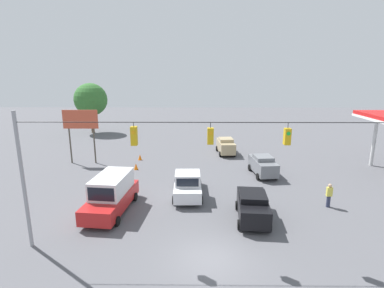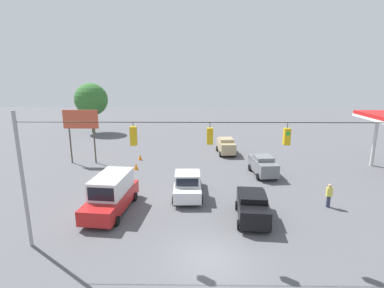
% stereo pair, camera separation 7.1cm
% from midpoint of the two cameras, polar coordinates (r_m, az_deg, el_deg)
% --- Properties ---
extents(ground_plane, '(140.00, 140.00, 0.00)m').
position_cam_midpoint_polar(ground_plane, '(17.20, 3.26, -20.99)').
color(ground_plane, '#56565B').
extents(overhead_signal_span, '(20.57, 0.38, 7.82)m').
position_cam_midpoint_polar(overhead_signal_span, '(16.06, 3.11, -4.20)').
color(overhead_signal_span, '#939399').
rests_on(overhead_signal_span, ground_plane).
extents(sedan_tan_oncoming_deep, '(2.20, 4.23, 1.93)m').
position_cam_midpoint_polar(sedan_tan_oncoming_deep, '(36.66, 6.38, -0.31)').
color(sedan_tan_oncoming_deep, tan).
rests_on(sedan_tan_oncoming_deep, ground_plane).
extents(sedan_black_crossing_near, '(2.41, 4.51, 1.85)m').
position_cam_midpoint_polar(sedan_black_crossing_near, '(20.95, 11.38, -11.50)').
color(sedan_black_crossing_near, black).
rests_on(sedan_black_crossing_near, ground_plane).
extents(sedan_grey_oncoming_far, '(2.31, 4.39, 1.91)m').
position_cam_midpoint_polar(sedan_grey_oncoming_far, '(29.76, 13.27, -3.91)').
color(sedan_grey_oncoming_far, slate).
rests_on(sedan_grey_oncoming_far, ground_plane).
extents(pickup_truck_white_withflow_mid, '(2.41, 5.39, 2.12)m').
position_cam_midpoint_polar(pickup_truck_white_withflow_mid, '(24.24, -0.93, -7.66)').
color(pickup_truck_white_withflow_mid, silver).
rests_on(pickup_truck_white_withflow_mid, ground_plane).
extents(box_truck_red_parked_shoulder, '(2.92, 6.24, 2.63)m').
position_cam_midpoint_polar(box_truck_red_parked_shoulder, '(22.40, -15.15, -9.07)').
color(box_truck_red_parked_shoulder, red).
rests_on(box_truck_red_parked_shoulder, ground_plane).
extents(traffic_cone_nearest, '(0.42, 0.42, 0.66)m').
position_cam_midpoint_polar(traffic_cone_nearest, '(22.08, -16.11, -12.26)').
color(traffic_cone_nearest, orange).
rests_on(traffic_cone_nearest, ground_plane).
extents(traffic_cone_second, '(0.42, 0.42, 0.66)m').
position_cam_midpoint_polar(traffic_cone_second, '(25.24, -14.16, -8.78)').
color(traffic_cone_second, orange).
rests_on(traffic_cone_second, ground_plane).
extents(traffic_cone_third, '(0.42, 0.42, 0.66)m').
position_cam_midpoint_polar(traffic_cone_third, '(28.04, -12.50, -6.40)').
color(traffic_cone_third, orange).
rests_on(traffic_cone_third, ground_plane).
extents(traffic_cone_fourth, '(0.42, 0.42, 0.66)m').
position_cam_midpoint_polar(traffic_cone_fourth, '(31.25, -10.68, -4.21)').
color(traffic_cone_fourth, orange).
rests_on(traffic_cone_fourth, ground_plane).
extents(traffic_cone_fifth, '(0.42, 0.42, 0.66)m').
position_cam_midpoint_polar(traffic_cone_fifth, '(34.50, -9.94, -2.48)').
color(traffic_cone_fifth, orange).
rests_on(traffic_cone_fifth, ground_plane).
extents(roadside_billboard, '(3.75, 0.16, 5.85)m').
position_cam_midpoint_polar(roadside_billboard, '(34.13, -20.50, 3.56)').
color(roadside_billboard, '#4C473D').
rests_on(roadside_billboard, ground_plane).
extents(pedestrian, '(0.40, 0.28, 1.82)m').
position_cam_midpoint_polar(pedestrian, '(24.47, 24.56, -8.87)').
color(pedestrian, '#2D334C').
rests_on(pedestrian, ground_plane).
extents(tree_horizon_left, '(5.23, 5.23, 8.04)m').
position_cam_midpoint_polar(tree_horizon_left, '(51.30, -18.78, 8.00)').
color(tree_horizon_left, brown).
rests_on(tree_horizon_left, ground_plane).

